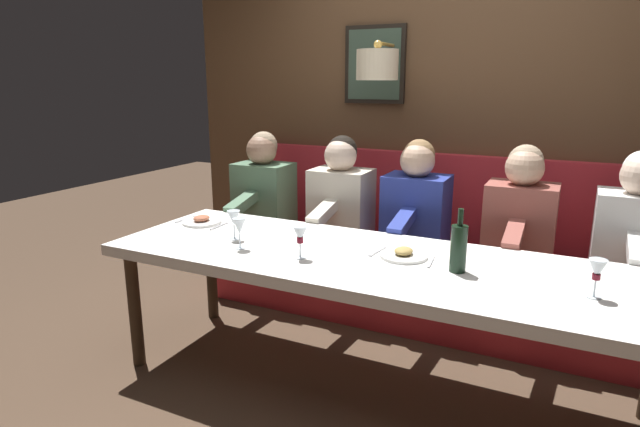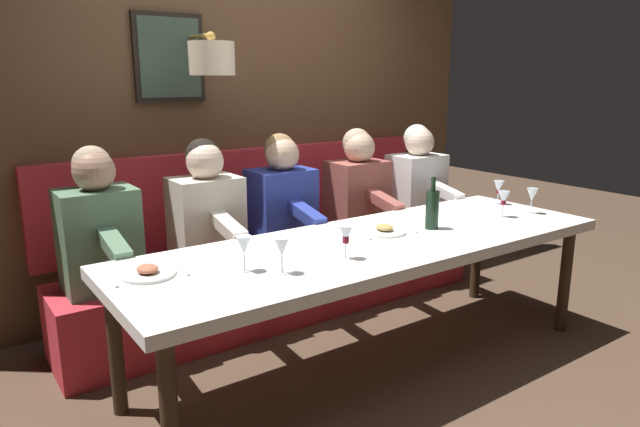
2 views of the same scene
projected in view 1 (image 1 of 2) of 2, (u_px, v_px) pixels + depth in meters
name	position (u px, v px, depth m)	size (l,w,h in m)	color
ground_plane	(370.00, 388.00, 2.82)	(12.00, 12.00, 0.00)	#4C3828
dining_table	(373.00, 269.00, 2.65)	(0.90, 2.79, 0.74)	white
banquette_bench	(418.00, 291.00, 3.54)	(0.52, 2.99, 0.45)	red
back_wall_panel	(446.00, 114.00, 3.76)	(0.59, 4.19, 2.90)	brown
diner_nearest	(634.00, 228.00, 2.88)	(0.60, 0.40, 0.79)	white
diner_near	(520.00, 216.00, 3.13)	(0.60, 0.40, 0.79)	#934C42
diner_middle	(416.00, 205.00, 3.40)	(0.60, 0.40, 0.79)	#283893
diner_far	(341.00, 198.00, 3.63)	(0.60, 0.40, 0.79)	beige
diner_farthest	(263.00, 189.00, 3.90)	(0.60, 0.40, 0.79)	#567A5B
place_setting_0	(403.00, 254.00, 2.64)	(0.24, 0.32, 0.05)	white
place_setting_1	(202.00, 221.00, 3.26)	(0.24, 0.31, 0.05)	white
wine_glass_0	(597.00, 271.00, 2.12)	(0.07, 0.07, 0.16)	silver
wine_glass_1	(239.00, 227.00, 2.75)	(0.07, 0.07, 0.16)	silver
wine_glass_2	(300.00, 236.00, 2.60)	(0.07, 0.07, 0.16)	silver
wine_glass_5	(234.00, 219.00, 2.91)	(0.07, 0.07, 0.16)	silver
wine_bottle	(459.00, 248.00, 2.42)	(0.08, 0.08, 0.30)	black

